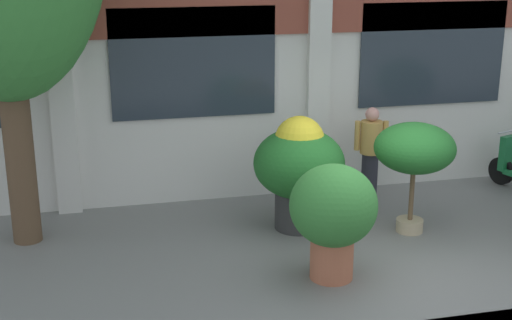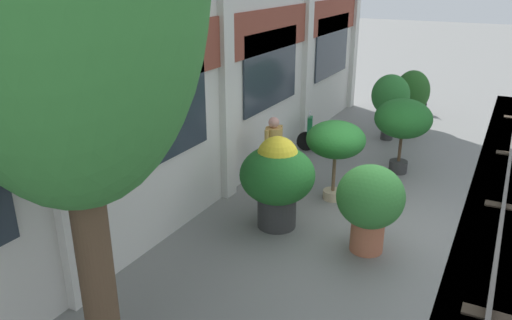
{
  "view_description": "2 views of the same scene",
  "coord_description": "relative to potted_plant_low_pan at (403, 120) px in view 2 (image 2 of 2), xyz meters",
  "views": [
    {
      "loc": [
        -3.58,
        -7.85,
        4.04
      ],
      "look_at": [
        -1.47,
        1.03,
        1.23
      ],
      "focal_mm": 50.0,
      "sensor_mm": 36.0,
      "label": 1
    },
    {
      "loc": [
        -7.96,
        -1.9,
        4.32
      ],
      "look_at": [
        -1.43,
        1.54,
        1.49
      ],
      "focal_mm": 35.0,
      "sensor_mm": 36.0,
      "label": 2
    }
  ],
  "objects": [
    {
      "name": "scooter_near_curb",
      "position": [
        5.27,
        1.05,
        -0.79
      ],
      "size": [
        0.79,
        1.25,
        0.98
      ],
      "rotation": [
        0.0,
        0.0,
        5.22
      ],
      "color": "black",
      "rests_on": "ground"
    },
    {
      "name": "potted_plant_glazed_jar",
      "position": [
        -3.58,
        1.35,
        -0.27
      ],
      "size": [
        1.32,
        1.32,
        1.68
      ],
      "color": "#333333",
      "rests_on": "ground"
    },
    {
      "name": "potted_plant_terracotta_small",
      "position": [
        -2.04,
        0.84,
        -0.01
      ],
      "size": [
        1.15,
        1.15,
        1.61
      ],
      "color": "tan",
      "rests_on": "ground"
    },
    {
      "name": "potted_plant_low_pan",
      "position": [
        0.0,
        0.0,
        0.0
      ],
      "size": [
        1.25,
        1.25,
        1.7
      ],
      "color": "#333333",
      "rests_on": "ground"
    },
    {
      "name": "potted_plant_fluted_column",
      "position": [
        -3.64,
        -0.31,
        -0.35
      ],
      "size": [
        1.08,
        1.08,
        1.47
      ],
      "color": "#B76647",
      "rests_on": "ground"
    },
    {
      "name": "potted_plant_tall_urn",
      "position": [
        2.25,
        0.82,
        -0.03
      ],
      "size": [
        0.99,
        0.99,
        1.77
      ],
      "color": "#333333",
      "rests_on": "ground"
    },
    {
      "name": "ground_plane",
      "position": [
        -2.85,
        -0.14,
        -1.23
      ],
      "size": [
        80.0,
        80.0,
        0.0
      ],
      "primitive_type": "plane",
      "color": "slate"
    },
    {
      "name": "resident_by_doorway",
      "position": [
        -2.17,
        2.1,
        -0.39
      ],
      "size": [
        0.52,
        0.34,
        1.57
      ],
      "rotation": [
        0.0,
        0.0,
        -1.8
      ],
      "color": "#282833",
      "rests_on": "ground"
    },
    {
      "name": "scooter_second_parked",
      "position": [
        0.57,
        1.93,
        -0.79
      ],
      "size": [
        0.66,
        1.34,
        0.98
      ],
      "rotation": [
        0.0,
        0.0,
        1.89
      ],
      "color": "black",
      "rests_on": "ground"
    },
    {
      "name": "potted_plant_ribbed_drum",
      "position": [
        3.62,
        0.51,
        -0.29
      ],
      "size": [
        0.97,
        0.97,
        1.67
      ],
      "color": "beige",
      "rests_on": "ground"
    }
  ]
}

